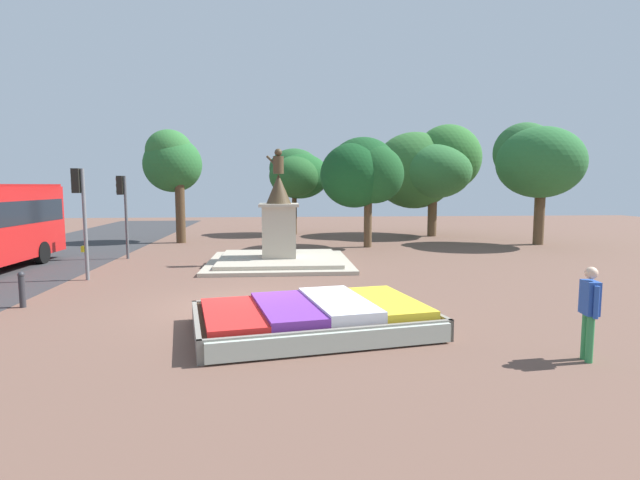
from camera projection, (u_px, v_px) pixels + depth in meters
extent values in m
plane|color=brown|center=(247.00, 306.00, 13.07)|extent=(73.70, 73.70, 0.00)
cube|color=#38281C|center=(313.00, 321.00, 10.91)|extent=(5.33, 3.84, 0.41)
cube|color=gray|center=(334.00, 341.00, 9.44)|extent=(4.98, 1.07, 0.45)
cube|color=gray|center=(297.00, 304.00, 12.37)|extent=(4.98, 1.07, 0.45)
cube|color=gray|center=(197.00, 329.00, 10.24)|extent=(0.70, 3.12, 0.45)
cube|color=gray|center=(416.00, 312.00, 11.57)|extent=(0.70, 3.12, 0.45)
cube|color=red|center=(232.00, 314.00, 10.41)|extent=(1.67, 2.93, 0.12)
cube|color=#72339E|center=(287.00, 309.00, 10.72)|extent=(1.67, 2.93, 0.19)
cube|color=white|center=(338.00, 304.00, 11.03)|extent=(1.67, 2.93, 0.25)
cube|color=yellow|center=(387.00, 302.00, 11.35)|extent=(1.67, 2.93, 0.18)
cube|color=#B2BCAD|center=(335.00, 341.00, 9.39)|extent=(4.75, 1.12, 0.37)
cube|color=#B2A893|center=(279.00, 262.00, 20.08)|extent=(5.63, 5.63, 0.14)
cube|color=#B3A995|center=(279.00, 259.00, 20.06)|extent=(4.70, 4.70, 0.14)
cube|color=#B2A893|center=(279.00, 232.00, 19.94)|extent=(1.31, 1.31, 2.02)
cube|color=#B2A893|center=(279.00, 205.00, 19.83)|extent=(1.55, 1.55, 0.12)
cone|color=#473823|center=(279.00, 189.00, 19.76)|extent=(0.99, 0.99, 1.18)
cylinder|color=#473823|center=(278.00, 165.00, 19.65)|extent=(0.42, 0.42, 0.68)
sphere|color=#473823|center=(278.00, 152.00, 19.60)|extent=(0.30, 0.30, 0.30)
cylinder|color=#473823|center=(272.00, 162.00, 19.74)|extent=(0.53, 0.35, 0.50)
cylinder|color=slate|center=(85.00, 225.00, 16.47)|extent=(0.12, 0.12, 3.70)
cube|color=black|center=(76.00, 181.00, 16.29)|extent=(0.24, 0.28, 0.80)
cylinder|color=#4B0808|center=(72.00, 173.00, 16.25)|extent=(0.03, 0.14, 0.14)
cylinder|color=#543E08|center=(72.00, 181.00, 16.28)|extent=(0.03, 0.14, 0.14)
cylinder|color=green|center=(73.00, 189.00, 16.31)|extent=(0.03, 0.14, 0.14)
cube|color=gold|center=(83.00, 249.00, 16.55)|extent=(0.10, 0.16, 0.20)
cylinder|color=#4C5156|center=(126.00, 218.00, 21.30)|extent=(0.12, 0.12, 3.55)
cube|color=black|center=(120.00, 185.00, 21.12)|extent=(0.25, 0.29, 0.80)
cylinder|color=red|center=(116.00, 179.00, 21.08)|extent=(0.04, 0.14, 0.14)
cylinder|color=#543E08|center=(117.00, 185.00, 21.11)|extent=(0.04, 0.14, 0.14)
cylinder|color=#0D4211|center=(117.00, 192.00, 21.13)|extent=(0.04, 0.14, 0.14)
cylinder|color=black|center=(42.00, 253.00, 20.07)|extent=(0.30, 0.91, 0.90)
cylinder|color=#338C4C|center=(585.00, 336.00, 9.06)|extent=(0.13, 0.13, 0.86)
cylinder|color=#338C4C|center=(590.00, 339.00, 8.88)|extent=(0.13, 0.13, 0.86)
cube|color=#264CA5|center=(590.00, 298.00, 8.89)|extent=(0.27, 0.41, 0.61)
cylinder|color=#264CA5|center=(583.00, 296.00, 9.13)|extent=(0.09, 0.09, 0.58)
cylinder|color=#264CA5|center=(596.00, 302.00, 8.66)|extent=(0.09, 0.09, 0.58)
sphere|color=beige|center=(591.00, 273.00, 8.84)|extent=(0.22, 0.22, 0.22)
cylinder|color=#2D2D33|center=(22.00, 292.00, 12.90)|extent=(0.15, 0.15, 0.81)
sphere|color=#2D2D33|center=(21.00, 275.00, 12.85)|extent=(0.17, 0.17, 0.17)
cylinder|color=#4C3823|center=(294.00, 216.00, 32.04)|extent=(0.31, 0.31, 2.41)
ellipsoid|color=#265C29|center=(296.00, 177.00, 31.19)|extent=(3.21, 3.08, 2.54)
ellipsoid|color=#24592B|center=(294.00, 168.00, 32.15)|extent=(3.21, 2.89, 2.46)
ellipsoid|color=#1F5A27|center=(299.00, 176.00, 31.91)|extent=(3.84, 3.75, 2.91)
cylinder|color=brown|center=(432.00, 217.00, 30.93)|extent=(0.56, 0.56, 2.37)
ellipsoid|color=#306E36|center=(436.00, 171.00, 29.91)|extent=(4.27, 3.84, 3.26)
ellipsoid|color=#306E2F|center=(447.00, 158.00, 30.99)|extent=(4.11, 4.38, 4.11)
ellipsoid|color=#30692F|center=(414.00, 171.00, 31.30)|extent=(5.24, 5.14, 4.76)
cylinder|color=#4C3823|center=(180.00, 212.00, 27.28)|extent=(0.51, 0.51, 3.39)
ellipsoid|color=#2A6830|center=(173.00, 164.00, 27.58)|extent=(3.20, 2.98, 3.06)
ellipsoid|color=#306E33|center=(169.00, 151.00, 27.40)|extent=(2.55, 2.37, 2.37)
cylinder|color=brown|center=(368.00, 224.00, 25.43)|extent=(0.41, 0.41, 2.36)
ellipsoid|color=#1B4F23|center=(374.00, 174.00, 24.62)|extent=(2.94, 2.59, 2.88)
ellipsoid|color=#174821|center=(363.00, 166.00, 25.37)|extent=(3.40, 3.62, 2.90)
ellipsoid|color=#164B21|center=(354.00, 175.00, 24.89)|extent=(3.43, 3.52, 3.24)
cylinder|color=brown|center=(539.00, 219.00, 26.51)|extent=(0.54, 0.54, 2.77)
ellipsoid|color=#2F6B31|center=(546.00, 164.00, 25.57)|extent=(3.83, 3.95, 3.27)
ellipsoid|color=#2A6933|center=(540.00, 162.00, 25.65)|extent=(4.34, 4.66, 3.65)
ellipsoid|color=#2E6733|center=(524.00, 152.00, 26.72)|extent=(3.27, 3.16, 3.17)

